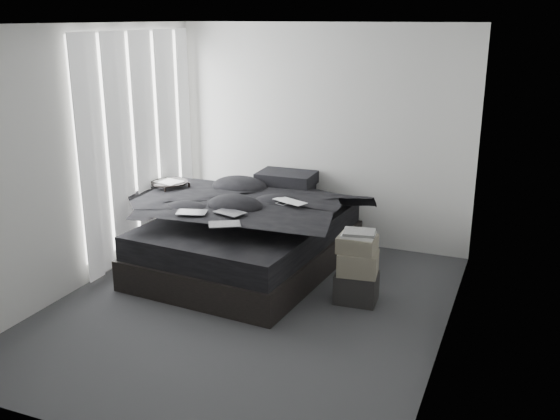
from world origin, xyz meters
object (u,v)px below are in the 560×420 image
at_px(side_stand, 171,215).
at_px(laptop, 286,195).
at_px(box_lower, 356,287).
at_px(bed, 248,253).

bearing_deg(side_stand, laptop, -7.72).
xyz_separation_m(laptop, box_lower, (0.91, -0.43, -0.72)).
bearing_deg(laptop, box_lower, -2.65).
bearing_deg(box_lower, bed, 163.22).
height_order(bed, side_stand, side_stand).
bearing_deg(laptop, side_stand, -165.10).
distance_m(bed, box_lower, 1.40).
height_order(laptop, side_stand, laptop).
distance_m(side_stand, box_lower, 2.56).
distance_m(bed, side_stand, 1.17).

